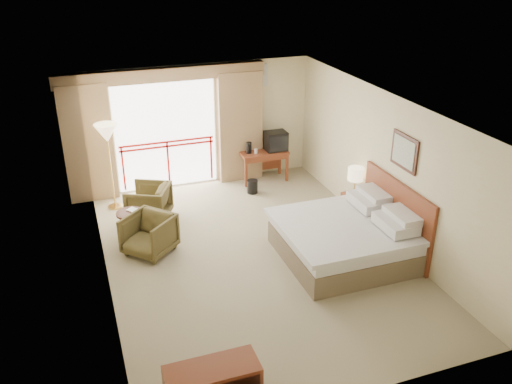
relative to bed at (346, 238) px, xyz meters
name	(u,v)px	position (x,y,z in m)	size (l,w,h in m)	color
floor	(253,255)	(-1.50, 0.60, -0.38)	(7.00, 7.00, 0.00)	gray
ceiling	(253,107)	(-1.50, 0.60, 2.32)	(7.00, 7.00, 0.00)	white
wall_back	(201,125)	(-1.50, 4.10, 0.97)	(5.00, 5.00, 0.00)	beige
wall_front	(357,307)	(-1.50, -2.90, 0.97)	(5.00, 5.00, 0.00)	beige
wall_left	(99,208)	(-4.00, 0.60, 0.97)	(7.00, 7.00, 0.00)	beige
wall_right	(384,167)	(1.00, 0.60, 0.97)	(7.00, 7.00, 0.00)	beige
balcony_door	(166,135)	(-2.30, 4.08, 0.82)	(2.40, 2.40, 0.00)	white
balcony_railing	(168,152)	(-2.30, 4.06, 0.44)	(2.09, 0.03, 1.02)	#B0130F
curtain_left	(88,144)	(-3.95, 3.95, 0.87)	(1.00, 0.26, 2.50)	#866545
curtain_right	(240,127)	(-0.65, 3.95, 0.87)	(1.00, 0.26, 2.50)	#866545
valance	(162,75)	(-2.30, 3.98, 2.17)	(4.40, 0.22, 0.28)	#866545
hvac_vent	(257,76)	(-0.20, 4.07, 1.97)	(0.50, 0.04, 0.50)	silver
bed	(346,238)	(0.00, 0.00, 0.00)	(2.13, 2.06, 0.97)	brown
headboard	(396,216)	(0.96, 0.00, 0.27)	(0.06, 2.10, 1.30)	maroon
framed_art	(404,152)	(0.97, 0.00, 1.47)	(0.04, 0.72, 0.60)	black
nightstand	(354,208)	(0.81, 1.17, -0.10)	(0.39, 0.46, 0.56)	maroon
table_lamp	(356,174)	(0.81, 1.22, 0.60)	(0.31, 0.31, 0.54)	tan
phone	(357,197)	(0.76, 1.02, 0.22)	(0.17, 0.13, 0.08)	black
desk	(263,157)	(-0.18, 3.70, 0.17)	(1.08, 0.52, 0.71)	maroon
tv	(276,141)	(0.12, 3.65, 0.55)	(0.48, 0.38, 0.44)	black
coffee_maker	(249,148)	(-0.53, 3.65, 0.46)	(0.12, 0.12, 0.26)	black
cup	(256,151)	(-0.38, 3.60, 0.38)	(0.08, 0.08, 0.11)	white
wastebasket	(252,187)	(-0.65, 3.07, -0.23)	(0.24, 0.24, 0.30)	black
armchair_far	(150,219)	(-2.99, 2.60, -0.38)	(0.77, 0.79, 0.72)	#41371B
armchair_near	(151,252)	(-3.20, 1.30, -0.38)	(0.77, 0.79, 0.72)	#41371B
side_table	(131,221)	(-3.43, 1.89, 0.01)	(0.51, 0.51, 0.56)	black
book	(130,212)	(-3.43, 1.89, 0.19)	(0.16, 0.21, 0.02)	white
floor_lamp	(107,136)	(-3.59, 3.36, 1.18)	(0.46, 0.46, 1.81)	tan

